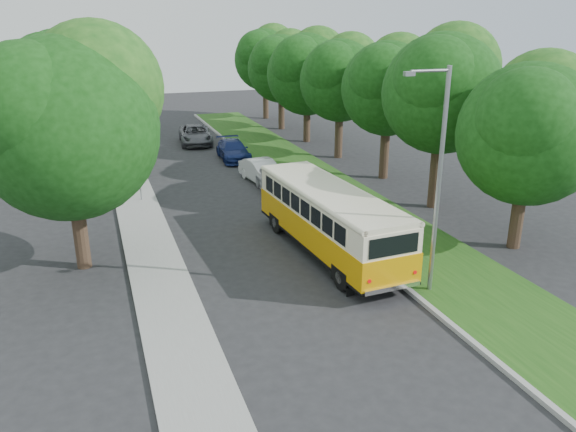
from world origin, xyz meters
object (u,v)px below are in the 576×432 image
object	(u,v)px
lamppost_far	(125,115)
vintage_bus	(329,221)
car_white	(262,171)
car_grey	(195,135)
car_silver	(276,179)
car_blue	(233,150)
lamppost_near	(437,176)

from	to	relation	value
lamppost_far	vintage_bus	distance (m)	15.85
car_white	vintage_bus	bearing A→B (deg)	-101.15
car_white	car_grey	world-z (taller)	car_grey
vintage_bus	car_white	xyz separation A→B (m)	(0.60, 11.50, -0.76)
car_silver	car_white	size ratio (longest dim) A/B	1.07
car_grey	lamppost_far	bearing A→B (deg)	-114.13
car_silver	car_white	distance (m)	2.26
car_silver	car_blue	distance (m)	8.57
car_white	car_blue	xyz separation A→B (m)	(-0.23, 6.30, -0.01)
lamppost_near	lamppost_far	world-z (taller)	lamppost_near
car_white	car_grey	size ratio (longest dim) A/B	0.80
car_grey	car_blue	bearing A→B (deg)	-70.65
lamppost_near	lamppost_far	size ratio (longest dim) A/B	1.07
lamppost_near	car_white	xyz separation A→B (m)	(-1.36, 16.00, -3.68)
vintage_bus	car_silver	distance (m)	9.30
vintage_bus	car_white	bearing A→B (deg)	83.49
car_silver	vintage_bus	bearing A→B (deg)	-91.67
lamppost_far	car_blue	world-z (taller)	lamppost_far
lamppost_far	car_white	distance (m)	8.66
lamppost_near	car_grey	bearing A→B (deg)	96.20
car_blue	car_white	bearing A→B (deg)	-84.94
vintage_bus	car_white	world-z (taller)	vintage_bus
vintage_bus	car_blue	size ratio (longest dim) A/B	2.09
vintage_bus	lamppost_near	bearing A→B (deg)	-70.13
vintage_bus	car_silver	size ratio (longest dim) A/B	2.18
car_white	car_blue	bearing A→B (deg)	83.95
car_white	car_grey	bearing A→B (deg)	89.72
lamppost_near	car_grey	size ratio (longest dim) A/B	1.53
lamppost_near	car_grey	distance (m)	28.98
lamppost_far	car_silver	xyz separation A→B (m)	(7.70, -4.75, -3.35)
car_white	car_grey	xyz separation A→B (m)	(-1.75, 12.58, 0.04)
lamppost_far	vintage_bus	world-z (taller)	lamppost_far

